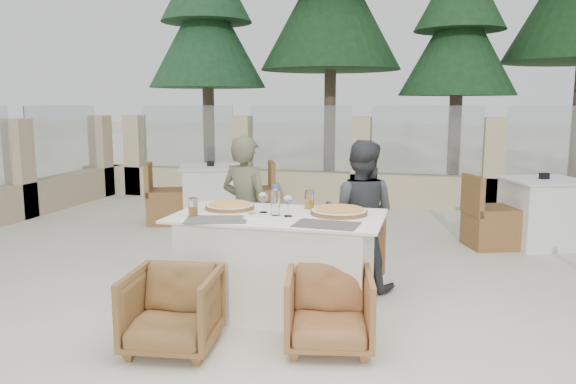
% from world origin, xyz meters
% --- Properties ---
extents(ground, '(80.00, 80.00, 0.00)m').
position_xyz_m(ground, '(0.00, 0.00, 0.00)').
color(ground, beige).
rests_on(ground, ground).
extents(sand_patch, '(30.00, 16.00, 0.01)m').
position_xyz_m(sand_patch, '(0.00, 14.00, 0.01)').
color(sand_patch, '#F6E6C9').
rests_on(sand_patch, ground).
extents(perimeter_wall_far, '(10.00, 0.34, 1.60)m').
position_xyz_m(perimeter_wall_far, '(0.00, 4.80, 0.80)').
color(perimeter_wall_far, beige).
rests_on(perimeter_wall_far, ground).
extents(pine_far_left, '(2.42, 2.42, 5.50)m').
position_xyz_m(pine_far_left, '(-3.50, 7.00, 2.75)').
color(pine_far_left, '#204C29').
rests_on(pine_far_left, ground).
extents(pine_mid_left, '(2.86, 2.86, 6.50)m').
position_xyz_m(pine_mid_left, '(-1.00, 7.50, 3.25)').
color(pine_mid_left, '#1C421E').
rests_on(pine_mid_left, ground).
extents(pine_centre, '(2.20, 2.20, 5.00)m').
position_xyz_m(pine_centre, '(1.50, 7.20, 2.50)').
color(pine_centre, '#1E4722').
rests_on(pine_centre, ground).
extents(dining_table, '(1.60, 0.90, 0.77)m').
position_xyz_m(dining_table, '(-0.03, -0.06, 0.39)').
color(dining_table, white).
rests_on(dining_table, ground).
extents(placemat_near_left, '(0.51, 0.41, 0.00)m').
position_xyz_m(placemat_near_left, '(-0.42, -0.35, 0.77)').
color(placemat_near_left, '#5F5A51').
rests_on(placemat_near_left, dining_table).
extents(placemat_near_right, '(0.47, 0.33, 0.00)m').
position_xyz_m(placemat_near_right, '(0.40, -0.32, 0.77)').
color(placemat_near_right, '#514B45').
rests_on(placemat_near_right, dining_table).
extents(pizza_left, '(0.52, 0.52, 0.05)m').
position_xyz_m(pizza_left, '(-0.47, 0.07, 0.80)').
color(pizza_left, orange).
rests_on(pizza_left, dining_table).
extents(pizza_right, '(0.58, 0.58, 0.06)m').
position_xyz_m(pizza_right, '(0.42, 0.08, 0.80)').
color(pizza_right, '#CC4D1B').
rests_on(pizza_right, dining_table).
extents(water_bottle, '(0.08, 0.08, 0.24)m').
position_xyz_m(water_bottle, '(-0.04, -0.08, 0.89)').
color(water_bottle, '#ACCDE2').
rests_on(water_bottle, dining_table).
extents(wine_glass_centre, '(0.09, 0.09, 0.18)m').
position_xyz_m(wine_glass_centre, '(-0.16, -0.01, 0.86)').
color(wine_glass_centre, white).
rests_on(wine_glass_centre, dining_table).
extents(wine_glass_near, '(0.10, 0.10, 0.18)m').
position_xyz_m(wine_glass_near, '(0.06, -0.11, 0.86)').
color(wine_glass_near, silver).
rests_on(wine_glass_near, dining_table).
extents(beer_glass_left, '(0.09, 0.09, 0.14)m').
position_xyz_m(beer_glass_left, '(-0.64, -0.27, 0.84)').
color(beer_glass_left, orange).
rests_on(beer_glass_left, dining_table).
extents(beer_glass_right, '(0.08, 0.08, 0.15)m').
position_xyz_m(beer_glass_right, '(0.15, 0.24, 0.85)').
color(beer_glass_right, gold).
rests_on(beer_glass_right, dining_table).
extents(olive_dish, '(0.12, 0.12, 0.04)m').
position_xyz_m(olive_dish, '(-0.18, -0.24, 0.79)').
color(olive_dish, white).
rests_on(olive_dish, dining_table).
extents(armchair_far_left, '(0.79, 0.80, 0.60)m').
position_xyz_m(armchair_far_left, '(-0.44, 0.72, 0.30)').
color(armchair_far_left, olive).
rests_on(armchair_far_left, ground).
extents(armchair_far_right, '(0.77, 0.78, 0.61)m').
position_xyz_m(armchair_far_right, '(0.35, 0.60, 0.31)').
color(armchair_far_right, brown).
rests_on(armchair_far_right, ground).
extents(armchair_near_left, '(0.65, 0.66, 0.54)m').
position_xyz_m(armchair_near_left, '(-0.52, -0.91, 0.27)').
color(armchair_near_left, brown).
rests_on(armchair_near_left, ground).
extents(armchair_near_right, '(0.67, 0.68, 0.53)m').
position_xyz_m(armchair_near_right, '(0.48, -0.63, 0.27)').
color(armchair_near_right, '#9A6538').
rests_on(armchair_near_right, ground).
extents(diner_left, '(0.56, 0.45, 1.34)m').
position_xyz_m(diner_left, '(-0.50, 0.55, 0.67)').
color(diner_left, '#53563E').
rests_on(diner_left, ground).
extents(diner_right, '(0.67, 0.55, 1.31)m').
position_xyz_m(diner_right, '(0.52, 0.65, 0.65)').
color(diner_right, '#3A3D40').
rests_on(diner_right, ground).
extents(bg_table_a, '(1.83, 1.37, 0.77)m').
position_xyz_m(bg_table_a, '(-1.80, 2.91, 0.39)').
color(bg_table_a, silver).
rests_on(bg_table_a, ground).
extents(bg_table_b, '(1.82, 1.35, 0.77)m').
position_xyz_m(bg_table_b, '(2.33, 2.65, 0.39)').
color(bg_table_b, white).
rests_on(bg_table_b, ground).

